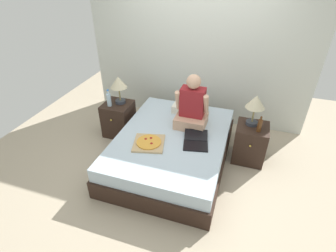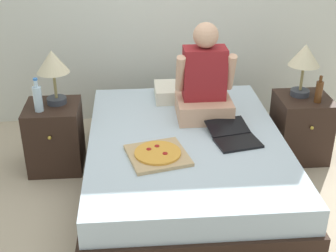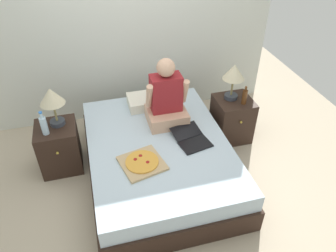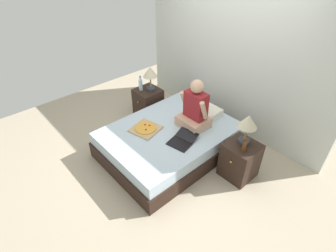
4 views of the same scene
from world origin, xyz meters
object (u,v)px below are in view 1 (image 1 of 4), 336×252
object	(u,v)px
bed	(172,148)
pizza_box	(149,143)
nightstand_right	(250,143)
beer_bottle	(260,125)
lamp_on_left_nightstand	(119,84)
nightstand_left	(119,119)
person_seated	(192,108)
laptop	(196,142)
water_bottle	(109,99)
lamp_on_right_nightstand	(256,104)

from	to	relation	value
bed	pizza_box	world-z (taller)	pizza_box
nightstand_right	beer_bottle	xyz separation A→B (m)	(0.07, -0.10, 0.38)
bed	lamp_on_left_nightstand	world-z (taller)	lamp_on_left_nightstand
nightstand_left	nightstand_right	size ratio (longest dim) A/B	1.00
bed	beer_bottle	bearing A→B (deg)	15.18
person_seated	laptop	xyz separation A→B (m)	(0.17, -0.43, -0.27)
lamp_on_left_nightstand	pizza_box	xyz separation A→B (m)	(0.78, -0.74, -0.42)
laptop	pizza_box	size ratio (longest dim) A/B	0.98
water_bottle	person_seated	bearing A→B (deg)	1.58
lamp_on_right_nightstand	laptop	world-z (taller)	lamp_on_right_nightstand
lamp_on_right_nightstand	beer_bottle	bearing A→B (deg)	-56.31
lamp_on_left_nightstand	laptop	size ratio (longest dim) A/B	0.96
nightstand_left	water_bottle	world-z (taller)	water_bottle
lamp_on_left_nightstand	person_seated	bearing A→B (deg)	-4.93
nightstand_left	person_seated	bearing A→B (deg)	-2.47
person_seated	pizza_box	world-z (taller)	person_seated
bed	laptop	bearing A→B (deg)	-12.91
nightstand_right	lamp_on_right_nightstand	distance (m)	0.61
nightstand_left	person_seated	world-z (taller)	person_seated
bed	laptop	world-z (taller)	laptop
lamp_on_right_nightstand	person_seated	xyz separation A→B (m)	(-0.84, -0.10, -0.15)
lamp_on_right_nightstand	person_seated	distance (m)	0.86
lamp_on_left_nightstand	beer_bottle	bearing A→B (deg)	-4.00
water_bottle	bed	bearing A→B (deg)	-15.52
pizza_box	person_seated	bearing A→B (deg)	56.82
nightstand_right	lamp_on_right_nightstand	world-z (taller)	lamp_on_right_nightstand
beer_bottle	pizza_box	distance (m)	1.50
nightstand_left	beer_bottle	size ratio (longest dim) A/B	2.46
water_bottle	pizza_box	world-z (taller)	water_bottle
pizza_box	lamp_on_left_nightstand	bearing A→B (deg)	136.53
beer_bottle	person_seated	bearing A→B (deg)	177.18
lamp_on_right_nightstand	beer_bottle	world-z (taller)	lamp_on_right_nightstand
nightstand_right	nightstand_left	bearing A→B (deg)	180.00
water_bottle	person_seated	distance (m)	1.32
water_bottle	beer_bottle	xyz separation A→B (m)	(2.26, -0.01, -0.02)
water_bottle	lamp_on_right_nightstand	size ratio (longest dim) A/B	0.61
pizza_box	nightstand_right	bearing A→B (deg)	28.22
nightstand_left	water_bottle	xyz separation A→B (m)	(-0.08, -0.09, 0.39)
person_seated	pizza_box	bearing A→B (deg)	-123.18
water_bottle	pizza_box	xyz separation A→B (m)	(0.90, -0.60, -0.20)
water_bottle	laptop	distance (m)	1.56
lamp_on_right_nightstand	pizza_box	size ratio (longest dim) A/B	0.93
person_seated	pizza_box	size ratio (longest dim) A/B	1.62
nightstand_right	pizza_box	distance (m)	1.48
nightstand_left	nightstand_right	xyz separation A→B (m)	(2.11, 0.00, 0.00)
nightstand_right	person_seated	world-z (taller)	person_seated
laptop	nightstand_right	bearing A→B (deg)	34.79
beer_bottle	person_seated	world-z (taller)	person_seated
lamp_on_left_nightstand	water_bottle	size ratio (longest dim) A/B	1.63
bed	water_bottle	distance (m)	1.26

